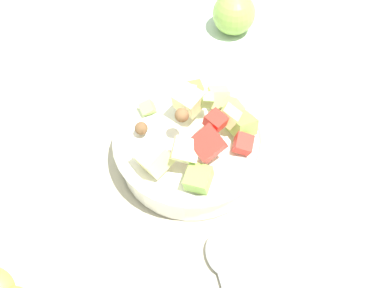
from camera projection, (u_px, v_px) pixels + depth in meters
name	position (u px, v px, depth m)	size (l,w,h in m)	color
ground_plane	(192.00, 161.00, 0.72)	(2.40, 2.40, 0.00)	silver
placemat	(192.00, 160.00, 0.71)	(0.42, 0.37, 0.01)	#BCB299
salad_bowl	(192.00, 146.00, 0.68)	(0.22, 0.22, 0.12)	white
whole_apple	(234.00, 13.00, 0.86)	(0.08, 0.08, 0.09)	#8CB74C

